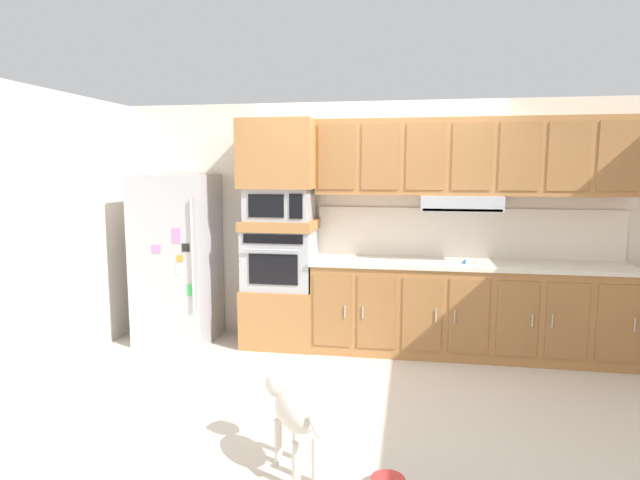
% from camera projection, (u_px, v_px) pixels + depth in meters
% --- Properties ---
extents(ground_plane, '(9.60, 9.60, 0.00)m').
position_uv_depth(ground_plane, '(366.00, 376.00, 4.74)').
color(ground_plane, beige).
extents(back_kitchen_wall, '(6.20, 0.12, 2.50)m').
position_uv_depth(back_kitchen_wall, '(377.00, 223.00, 5.65)').
color(back_kitchen_wall, silver).
rests_on(back_kitchen_wall, ground).
extents(side_panel_left, '(0.12, 7.10, 2.50)m').
position_uv_depth(side_panel_left, '(71.00, 229.00, 5.05)').
color(side_panel_left, silver).
rests_on(side_panel_left, ground).
extents(refrigerator, '(0.76, 0.73, 1.76)m').
position_uv_depth(refrigerator, '(177.00, 258.00, 5.63)').
color(refrigerator, '#ADADB2').
rests_on(refrigerator, ground).
extents(oven_base_cabinet, '(0.74, 0.62, 0.60)m').
position_uv_depth(oven_base_cabinet, '(281.00, 315.00, 5.59)').
color(oven_base_cabinet, '#A8703D').
rests_on(oven_base_cabinet, ground).
extents(built_in_oven, '(0.70, 0.62, 0.60)m').
position_uv_depth(built_in_oven, '(280.00, 258.00, 5.51)').
color(built_in_oven, '#A8AAAF').
rests_on(built_in_oven, oven_base_cabinet).
extents(appliance_mid_shelf, '(0.74, 0.62, 0.10)m').
position_uv_depth(appliance_mid_shelf, '(280.00, 225.00, 5.47)').
color(appliance_mid_shelf, '#A8703D').
rests_on(appliance_mid_shelf, built_in_oven).
extents(microwave, '(0.64, 0.54, 0.32)m').
position_uv_depth(microwave, '(280.00, 204.00, 5.44)').
color(microwave, '#A8AAAF').
rests_on(microwave, appliance_mid_shelf).
extents(appliance_upper_cabinet, '(0.74, 0.62, 0.68)m').
position_uv_depth(appliance_upper_cabinet, '(279.00, 154.00, 5.37)').
color(appliance_upper_cabinet, '#A8703D').
rests_on(appliance_upper_cabinet, microwave).
extents(lower_cabinet_run, '(2.99, 0.63, 0.88)m').
position_uv_depth(lower_cabinet_run, '(466.00, 310.00, 5.25)').
color(lower_cabinet_run, '#A8703D').
rests_on(lower_cabinet_run, ground).
extents(countertop_slab, '(3.03, 0.64, 0.04)m').
position_uv_depth(countertop_slab, '(467.00, 264.00, 5.19)').
color(countertop_slab, silver).
rests_on(countertop_slab, lower_cabinet_run).
extents(backsplash_panel, '(3.03, 0.02, 0.50)m').
position_uv_depth(backsplash_panel, '(466.00, 233.00, 5.44)').
color(backsplash_panel, white).
rests_on(backsplash_panel, countertop_slab).
extents(upper_cabinet_with_hood, '(2.99, 0.48, 0.88)m').
position_uv_depth(upper_cabinet_with_hood, '(469.00, 160.00, 5.18)').
color(upper_cabinet_with_hood, '#A8703D').
rests_on(upper_cabinet_with_hood, backsplash_panel).
extents(screwdriver, '(0.15, 0.13, 0.03)m').
position_uv_depth(screwdriver, '(466.00, 262.00, 5.12)').
color(screwdriver, blue).
rests_on(screwdriver, countertop_slab).
extents(dog, '(0.48, 0.65, 0.56)m').
position_uv_depth(dog, '(292.00, 408.00, 3.23)').
color(dog, beige).
rests_on(dog, ground).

